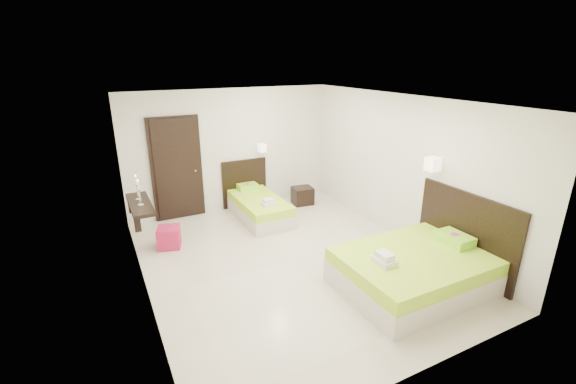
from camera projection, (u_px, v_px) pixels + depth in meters
name	position (u px, v px, depth m)	size (l,w,h in m)	color
floor	(291.00, 261.00, 6.39)	(5.50, 5.50, 0.00)	beige
bed_single	(258.00, 205.00, 8.06)	(1.03, 1.71, 1.41)	beige
bed_double	(417.00, 268.00, 5.58)	(2.07, 1.76, 1.71)	beige
nightstand	(302.00, 196.00, 8.81)	(0.44, 0.39, 0.39)	black
ottoman	(169.00, 237.00, 6.79)	(0.38, 0.38, 0.38)	#9F153C
door	(177.00, 169.00, 7.78)	(1.02, 0.15, 2.14)	black
console_shelf	(139.00, 205.00, 6.56)	(0.35, 1.20, 0.78)	black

